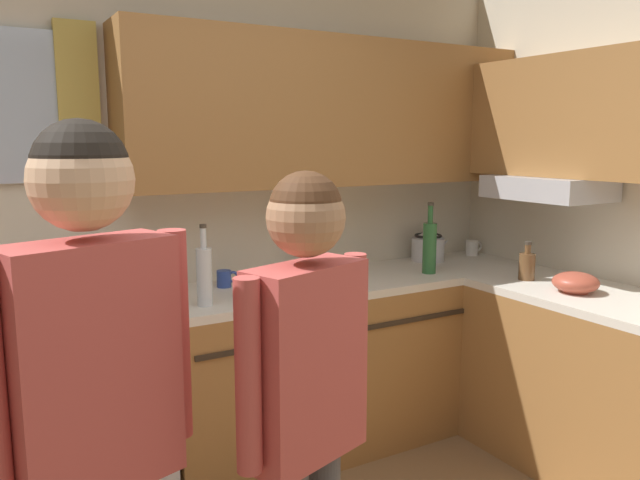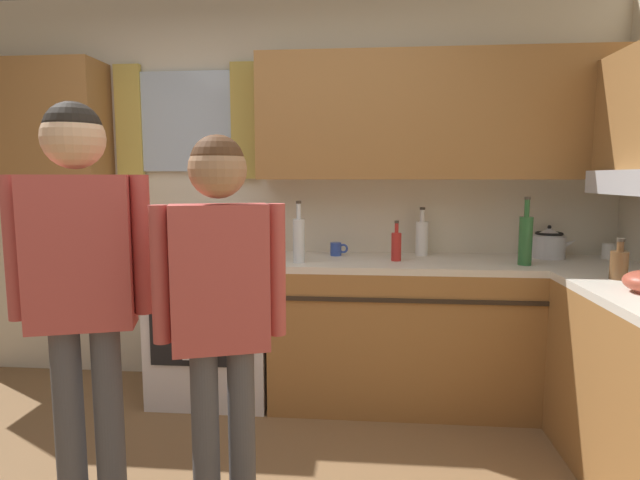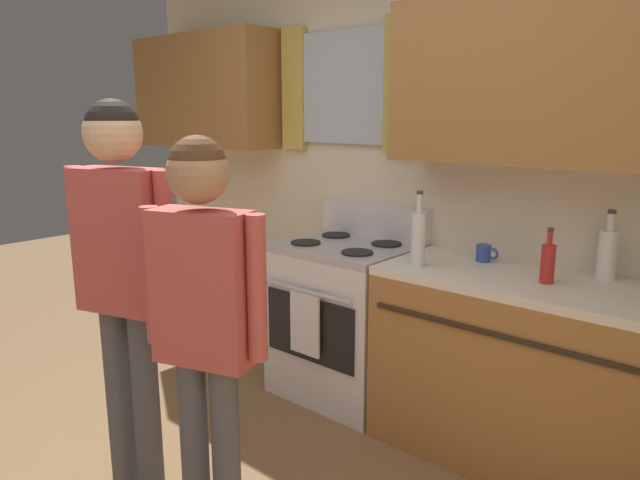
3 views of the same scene
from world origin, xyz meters
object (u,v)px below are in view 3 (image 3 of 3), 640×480
at_px(bottle_tall_clear, 418,237).
at_px(stove_oven, 346,316).
at_px(adult_left, 122,256).
at_px(mug_cobalt_blue, 484,253).
at_px(bottle_milk_white, 608,253).
at_px(adult_in_plaid, 204,304).
at_px(bottle_sauce_red, 548,262).

bearing_deg(bottle_tall_clear, stove_oven, 164.61).
xyz_separation_m(bottle_tall_clear, adult_left, (-0.68, -1.17, 0.02)).
distance_m(stove_oven, mug_cobalt_blue, 0.91).
bearing_deg(bottle_milk_white, adult_left, -133.53).
bearing_deg(adult_in_plaid, bottle_tall_clear, 83.53).
distance_m(mug_cobalt_blue, adult_in_plaid, 1.51).
distance_m(bottle_sauce_red, adult_in_plaid, 1.48).
distance_m(adult_left, adult_in_plaid, 0.55).
height_order(bottle_tall_clear, adult_left, adult_left).
bearing_deg(stove_oven, mug_cobalt_blue, 10.07).
bearing_deg(mug_cobalt_blue, adult_in_plaid, -103.09).
xyz_separation_m(stove_oven, bottle_tall_clear, (0.56, -0.15, 0.57)).
height_order(bottle_tall_clear, mug_cobalt_blue, bottle_tall_clear).
xyz_separation_m(mug_cobalt_blue, adult_left, (-0.89, -1.46, 0.12)).
xyz_separation_m(bottle_sauce_red, mug_cobalt_blue, (-0.37, 0.17, -0.05)).
distance_m(bottle_milk_white, bottle_sauce_red, 0.29).
bearing_deg(adult_in_plaid, bottle_milk_white, 59.84).
height_order(stove_oven, bottle_sauce_red, bottle_sauce_red).
xyz_separation_m(bottle_sauce_red, adult_left, (-1.26, -1.28, 0.07)).
distance_m(bottle_tall_clear, mug_cobalt_blue, 0.37).
bearing_deg(bottle_sauce_red, bottle_milk_white, 52.93).
relative_size(stove_oven, bottle_milk_white, 3.51).
distance_m(stove_oven, adult_in_plaid, 1.49).
xyz_separation_m(bottle_tall_clear, adult_in_plaid, (-0.13, -1.19, -0.06)).
height_order(adult_left, adult_in_plaid, adult_left).
bearing_deg(stove_oven, bottle_tall_clear, -15.39).
distance_m(stove_oven, bottle_milk_white, 1.44).
xyz_separation_m(adult_left, adult_in_plaid, (0.55, -0.02, -0.08)).
distance_m(bottle_sauce_red, mug_cobalt_blue, 0.41).
bearing_deg(stove_oven, adult_left, -95.34).
bearing_deg(bottle_sauce_red, mug_cobalt_blue, 154.87).
bearing_deg(bottle_milk_white, stove_oven, -171.56).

